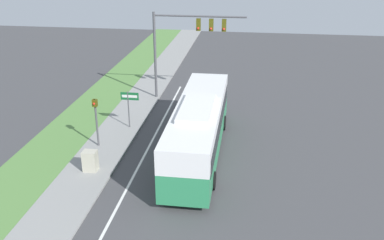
{
  "coord_description": "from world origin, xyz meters",
  "views": [
    {
      "loc": [
        2.37,
        -20.09,
        11.8
      ],
      "look_at": [
        -0.97,
        3.57,
        1.75
      ],
      "focal_mm": 40.0,
      "sensor_mm": 36.0,
      "label": 1
    }
  ],
  "objects_px": {
    "pedestrian_signal": "(96,115)",
    "utility_cabinet": "(90,161)",
    "signal_gantry": "(185,37)",
    "bus": "(199,125)",
    "street_sign": "(129,103)"
  },
  "relations": [
    {
      "from": "pedestrian_signal",
      "to": "utility_cabinet",
      "type": "height_order",
      "value": "pedestrian_signal"
    },
    {
      "from": "street_sign",
      "to": "utility_cabinet",
      "type": "bearing_deg",
      "value": -95.19
    },
    {
      "from": "pedestrian_signal",
      "to": "utility_cabinet",
      "type": "relative_size",
      "value": 2.71
    },
    {
      "from": "bus",
      "to": "pedestrian_signal",
      "type": "distance_m",
      "value": 6.24
    },
    {
      "from": "signal_gantry",
      "to": "utility_cabinet",
      "type": "distance_m",
      "value": 13.47
    },
    {
      "from": "bus",
      "to": "utility_cabinet",
      "type": "xyz_separation_m",
      "value": [
        -5.6,
        -3.0,
        -1.16
      ]
    },
    {
      "from": "signal_gantry",
      "to": "utility_cabinet",
      "type": "xyz_separation_m",
      "value": [
        -3.37,
        -12.29,
        -4.37
      ]
    },
    {
      "from": "bus",
      "to": "pedestrian_signal",
      "type": "xyz_separation_m",
      "value": [
        -6.23,
        0.03,
        0.27
      ]
    },
    {
      "from": "street_sign",
      "to": "bus",
      "type": "bearing_deg",
      "value": -31.3
    },
    {
      "from": "signal_gantry",
      "to": "pedestrian_signal",
      "type": "xyz_separation_m",
      "value": [
        -4.0,
        -9.26,
        -2.94
      ]
    },
    {
      "from": "signal_gantry",
      "to": "pedestrian_signal",
      "type": "height_order",
      "value": "signal_gantry"
    },
    {
      "from": "street_sign",
      "to": "utility_cabinet",
      "type": "xyz_separation_m",
      "value": [
        -0.55,
        -6.07,
        -1.18
      ]
    },
    {
      "from": "signal_gantry",
      "to": "utility_cabinet",
      "type": "relative_size",
      "value": 6.11
    },
    {
      "from": "bus",
      "to": "signal_gantry",
      "type": "distance_m",
      "value": 10.08
    },
    {
      "from": "pedestrian_signal",
      "to": "street_sign",
      "type": "relative_size",
      "value": 1.19
    }
  ]
}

